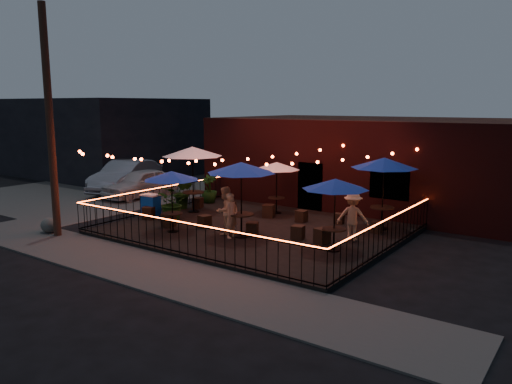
% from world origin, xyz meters
% --- Properties ---
extents(ground, '(110.00, 110.00, 0.00)m').
position_xyz_m(ground, '(0.00, 0.00, 0.00)').
color(ground, black).
rests_on(ground, ground).
extents(patio, '(10.00, 8.00, 0.15)m').
position_xyz_m(patio, '(0.00, 2.00, 0.07)').
color(patio, black).
rests_on(patio, ground).
extents(sidewalk, '(18.00, 2.50, 0.05)m').
position_xyz_m(sidewalk, '(0.00, -3.25, 0.03)').
color(sidewalk, '#474542').
rests_on(sidewalk, ground).
extents(parking_lot, '(11.00, 12.00, 0.02)m').
position_xyz_m(parking_lot, '(-12.00, 4.00, 0.01)').
color(parking_lot, '#474542').
rests_on(parking_lot, ground).
extents(brick_building, '(14.00, 8.00, 4.00)m').
position_xyz_m(brick_building, '(1.00, 9.99, 2.00)').
color(brick_building, black).
rests_on(brick_building, ground).
extents(background_building, '(12.00, 9.00, 5.00)m').
position_xyz_m(background_building, '(-18.00, 9.00, 2.50)').
color(background_building, black).
rests_on(background_building, ground).
extents(utility_pole, '(0.26, 0.26, 8.00)m').
position_xyz_m(utility_pole, '(-5.40, -2.60, 4.00)').
color(utility_pole, '#382017').
rests_on(utility_pole, ground).
extents(fence_front, '(10.00, 0.04, 1.04)m').
position_xyz_m(fence_front, '(0.00, -2.00, 0.66)').
color(fence_front, black).
rests_on(fence_front, patio).
extents(fence_left, '(0.04, 8.00, 1.04)m').
position_xyz_m(fence_left, '(-5.00, 2.00, 0.66)').
color(fence_left, black).
rests_on(fence_left, patio).
extents(fence_right, '(0.04, 8.00, 1.04)m').
position_xyz_m(fence_right, '(5.00, 2.00, 0.66)').
color(fence_right, black).
rests_on(fence_right, patio).
extents(festoon_lights, '(10.02, 8.72, 1.32)m').
position_xyz_m(festoon_lights, '(-1.01, 1.70, 2.52)').
color(festoon_lights, red).
rests_on(festoon_lights, ground).
extents(cafe_table_0, '(2.58, 2.58, 2.19)m').
position_xyz_m(cafe_table_0, '(-2.13, -0.13, 2.15)').
color(cafe_table_0, black).
rests_on(cafe_table_0, patio).
extents(cafe_table_1, '(2.62, 2.62, 2.77)m').
position_xyz_m(cafe_table_1, '(-3.80, 2.78, 2.68)').
color(cafe_table_1, black).
rests_on(cafe_table_1, patio).
extents(cafe_table_2, '(3.03, 3.03, 2.59)m').
position_xyz_m(cafe_table_2, '(0.30, 0.73, 2.51)').
color(cafe_table_2, black).
rests_on(cafe_table_2, patio).
extents(cafe_table_3, '(2.49, 2.49, 2.15)m').
position_xyz_m(cafe_table_3, '(-0.81, 4.62, 2.11)').
color(cafe_table_3, black).
rests_on(cafe_table_3, patio).
extents(cafe_table_4, '(2.73, 2.73, 2.27)m').
position_xyz_m(cafe_table_4, '(3.63, 1.09, 2.22)').
color(cafe_table_4, black).
rests_on(cafe_table_4, patio).
extents(cafe_table_5, '(3.00, 3.00, 2.62)m').
position_xyz_m(cafe_table_5, '(3.80, 4.61, 2.55)').
color(cafe_table_5, black).
rests_on(cafe_table_5, patio).
extents(bistro_chair_0, '(0.53, 0.53, 0.50)m').
position_xyz_m(bistro_chair_0, '(-4.33, 0.76, 0.40)').
color(bistro_chair_0, black).
rests_on(bistro_chair_0, patio).
extents(bistro_chair_1, '(0.54, 0.54, 0.52)m').
position_xyz_m(bistro_chair_1, '(-2.78, 0.31, 0.41)').
color(bistro_chair_1, black).
rests_on(bistro_chair_1, patio).
extents(bistro_chair_2, '(0.47, 0.47, 0.46)m').
position_xyz_m(bistro_chair_2, '(-4.21, 3.51, 0.38)').
color(bistro_chair_2, black).
rests_on(bistro_chair_2, patio).
extents(bistro_chair_3, '(0.45, 0.45, 0.44)m').
position_xyz_m(bistro_chair_3, '(-2.50, 3.63, 0.37)').
color(bistro_chair_3, black).
rests_on(bistro_chair_3, patio).
extents(bistro_chair_4, '(0.46, 0.46, 0.46)m').
position_xyz_m(bistro_chair_4, '(-1.60, 0.98, 0.38)').
color(bistro_chair_4, black).
rests_on(bistro_chair_4, patio).
extents(bistro_chair_5, '(0.50, 0.50, 0.45)m').
position_xyz_m(bistro_chair_5, '(0.43, 1.19, 0.37)').
color(bistro_chair_5, black).
rests_on(bistro_chair_5, patio).
extents(bistro_chair_6, '(0.55, 0.55, 0.52)m').
position_xyz_m(bistro_chair_6, '(-0.64, 3.79, 0.41)').
color(bistro_chair_6, black).
rests_on(bistro_chair_6, patio).
extents(bistro_chair_7, '(0.39, 0.39, 0.45)m').
position_xyz_m(bistro_chair_7, '(0.86, 3.84, 0.38)').
color(bistro_chair_7, black).
rests_on(bistro_chair_7, patio).
extents(bistro_chair_8, '(0.47, 0.47, 0.47)m').
position_xyz_m(bistro_chair_8, '(2.04, 1.60, 0.39)').
color(bistro_chair_8, black).
rests_on(bistro_chair_8, patio).
extents(bistro_chair_9, '(0.53, 0.53, 0.50)m').
position_xyz_m(bistro_chair_9, '(2.94, 1.63, 0.40)').
color(bistro_chair_9, black).
rests_on(bistro_chair_9, patio).
extents(bistro_chair_10, '(0.39, 0.39, 0.40)m').
position_xyz_m(bistro_chair_10, '(2.18, 4.41, 0.35)').
color(bistro_chair_10, black).
rests_on(bistro_chair_10, patio).
extents(bistro_chair_11, '(0.39, 0.39, 0.41)m').
position_xyz_m(bistro_chair_11, '(3.88, 3.94, 0.36)').
color(bistro_chair_11, black).
rests_on(bistro_chair_11, patio).
extents(patron_a, '(0.37, 0.56, 1.53)m').
position_xyz_m(patron_a, '(0.08, 0.47, 0.92)').
color(patron_a, tan).
rests_on(patron_a, patio).
extents(patron_b, '(0.67, 0.84, 1.68)m').
position_xyz_m(patron_b, '(-0.40, 0.70, 0.99)').
color(patron_b, beige).
rests_on(patron_b, patio).
extents(patron_c, '(1.19, 0.89, 1.64)m').
position_xyz_m(patron_c, '(3.58, 2.55, 0.97)').
color(patron_c, '#D5A587').
rests_on(patron_c, patio).
extents(potted_shrub_a, '(1.32, 1.17, 1.36)m').
position_xyz_m(potted_shrub_a, '(-3.48, 1.25, 0.83)').
color(potted_shrub_a, '#0D3B0E').
rests_on(potted_shrub_a, patio).
extents(potted_shrub_b, '(1.01, 0.92, 1.49)m').
position_xyz_m(potted_shrub_b, '(-4.60, 3.01, 0.90)').
color(potted_shrub_b, '#15400C').
rests_on(potted_shrub_b, patio).
extents(potted_shrub_c, '(0.84, 0.84, 1.31)m').
position_xyz_m(potted_shrub_c, '(-4.60, 4.71, 0.81)').
color(potted_shrub_c, '#0A360D').
rests_on(potted_shrub_c, patio).
extents(cooler, '(0.75, 0.56, 0.94)m').
position_xyz_m(cooler, '(-4.50, 1.02, 0.63)').
color(cooler, '#0841C4').
rests_on(cooler, patio).
extents(boulder, '(0.95, 0.86, 0.63)m').
position_xyz_m(boulder, '(-5.99, -2.52, 0.31)').
color(boulder, '#484743').
rests_on(boulder, ground).
extents(car_white, '(1.82, 4.24, 1.43)m').
position_xyz_m(car_white, '(-8.86, 4.39, 0.71)').
color(car_white, beige).
rests_on(car_white, ground).
extents(car_silver, '(3.48, 5.50, 1.71)m').
position_xyz_m(car_silver, '(-10.70, 5.02, 0.86)').
color(car_silver, '#94959C').
rests_on(car_silver, ground).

